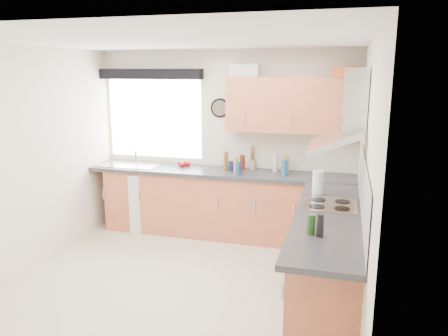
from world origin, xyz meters
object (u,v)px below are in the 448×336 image
(oven, at_px, (327,251))
(washing_machine, at_px, (153,200))
(upper_cabinets, at_px, (293,105))
(extractor_hood, at_px, (345,119))

(oven, xyz_separation_m, washing_machine, (-2.50, 1.22, -0.01))
(upper_cabinets, bearing_deg, extractor_hood, -63.87)
(oven, relative_size, washing_machine, 1.02)
(upper_cabinets, height_order, washing_machine, upper_cabinets)
(oven, distance_m, washing_machine, 2.78)
(oven, height_order, extractor_hood, extractor_hood)
(upper_cabinets, bearing_deg, washing_machine, -176.92)
(upper_cabinets, distance_m, washing_machine, 2.39)
(oven, height_order, washing_machine, oven)
(oven, xyz_separation_m, upper_cabinets, (-0.55, 1.32, 1.38))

